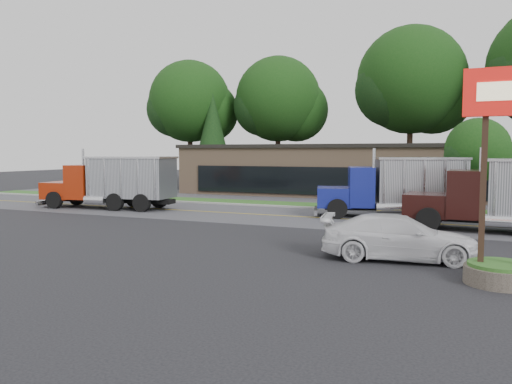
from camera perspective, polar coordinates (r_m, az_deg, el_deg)
ground at (r=20.49m, az=-5.27°, el=-5.74°), size 140.00×140.00×0.00m
road at (r=28.62m, az=3.40°, el=-2.77°), size 60.00×8.00×0.02m
center_line at (r=28.62m, az=3.40°, el=-2.77°), size 60.00×0.12×0.01m
curb at (r=32.58m, az=5.92°, el=-1.89°), size 60.00×0.30×0.12m
grass_verge at (r=34.29m, az=6.83°, el=-1.57°), size 60.00×3.40×0.03m
far_parking at (r=39.08m, az=8.91°, el=-0.84°), size 60.00×7.00×0.02m
strip_mall at (r=44.39m, az=13.39°, el=2.33°), size 32.00×12.00×4.00m
bilo_sign at (r=15.30m, az=26.31°, el=-2.07°), size 2.20×1.90×5.95m
tree_far_a at (r=58.14m, az=-7.39°, el=9.78°), size 9.83×9.26×14.03m
tree_far_b at (r=55.62m, az=2.73°, el=10.09°), size 9.87×9.29×14.08m
tree_far_c at (r=52.52m, az=17.51°, el=11.54°), size 11.21×10.55×15.99m
evergreen_left at (r=54.20m, az=-4.98°, el=6.67°), size 4.51×4.51×10.25m
tree_verge at (r=32.74m, az=24.09°, el=4.13°), size 4.00×3.77×5.71m
dump_truck_red at (r=33.38m, az=-15.79°, el=1.23°), size 9.15×3.60×3.36m
dump_truck_blue at (r=28.94m, az=16.02°, el=0.73°), size 8.38×4.58×3.36m
rally_car at (r=17.78m, az=16.07°, el=-5.00°), size 5.52×2.94×1.52m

